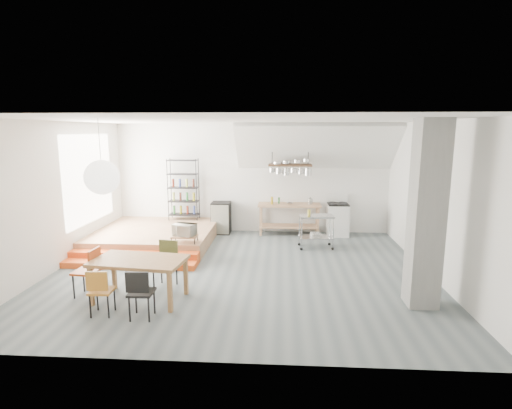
# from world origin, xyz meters

# --- Properties ---
(floor) EXTENTS (8.00, 8.00, 0.00)m
(floor) POSITION_xyz_m (0.00, 0.00, 0.00)
(floor) COLOR #535D60
(floor) RESTS_ON ground
(wall_back) EXTENTS (8.00, 0.04, 3.20)m
(wall_back) POSITION_xyz_m (0.00, 3.50, 1.60)
(wall_back) COLOR silver
(wall_back) RESTS_ON ground
(wall_left) EXTENTS (0.04, 7.00, 3.20)m
(wall_left) POSITION_xyz_m (-4.00, 0.00, 1.60)
(wall_left) COLOR silver
(wall_left) RESTS_ON ground
(wall_right) EXTENTS (0.04, 7.00, 3.20)m
(wall_right) POSITION_xyz_m (4.00, 0.00, 1.60)
(wall_right) COLOR silver
(wall_right) RESTS_ON ground
(ceiling) EXTENTS (8.00, 7.00, 0.02)m
(ceiling) POSITION_xyz_m (0.00, 0.00, 3.20)
(ceiling) COLOR white
(ceiling) RESTS_ON wall_back
(slope_ceiling) EXTENTS (4.40, 1.44, 1.32)m
(slope_ceiling) POSITION_xyz_m (1.80, 2.90, 2.55)
(slope_ceiling) COLOR white
(slope_ceiling) RESTS_ON wall_back
(window_pane) EXTENTS (0.02, 2.50, 2.20)m
(window_pane) POSITION_xyz_m (-3.98, 1.50, 1.80)
(window_pane) COLOR white
(window_pane) RESTS_ON wall_left
(platform) EXTENTS (3.00, 3.00, 0.40)m
(platform) POSITION_xyz_m (-2.50, 2.00, 0.20)
(platform) COLOR #A27251
(platform) RESTS_ON ground
(step_lower) EXTENTS (3.00, 0.35, 0.13)m
(step_lower) POSITION_xyz_m (-2.50, 0.05, 0.07)
(step_lower) COLOR #E0511A
(step_lower) RESTS_ON ground
(step_upper) EXTENTS (3.00, 0.35, 0.27)m
(step_upper) POSITION_xyz_m (-2.50, 0.40, 0.13)
(step_upper) COLOR #E0511A
(step_upper) RESTS_ON ground
(concrete_column) EXTENTS (0.50, 0.50, 3.20)m
(concrete_column) POSITION_xyz_m (3.30, -1.50, 1.60)
(concrete_column) COLOR gray
(concrete_column) RESTS_ON ground
(kitchen_counter) EXTENTS (1.80, 0.60, 0.91)m
(kitchen_counter) POSITION_xyz_m (1.10, 3.15, 0.63)
(kitchen_counter) COLOR #A27251
(kitchen_counter) RESTS_ON ground
(stove) EXTENTS (0.60, 0.60, 1.18)m
(stove) POSITION_xyz_m (2.50, 3.16, 0.48)
(stove) COLOR white
(stove) RESTS_ON ground
(pot_rack) EXTENTS (1.20, 0.50, 1.43)m
(pot_rack) POSITION_xyz_m (1.13, 2.92, 1.98)
(pot_rack) COLOR #402C19
(pot_rack) RESTS_ON ceiling
(wire_shelving) EXTENTS (0.88, 0.38, 1.80)m
(wire_shelving) POSITION_xyz_m (-2.00, 3.20, 1.33)
(wire_shelving) COLOR black
(wire_shelving) RESTS_ON platform
(microwave_shelf) EXTENTS (0.60, 0.40, 0.16)m
(microwave_shelf) POSITION_xyz_m (-1.40, 0.75, 0.55)
(microwave_shelf) COLOR #A27251
(microwave_shelf) RESTS_ON platform
(paper_lantern) EXTENTS (0.60, 0.60, 0.60)m
(paper_lantern) POSITION_xyz_m (-2.24, -1.55, 2.20)
(paper_lantern) COLOR white
(paper_lantern) RESTS_ON ceiling
(dining_table) EXTENTS (1.69, 1.08, 0.76)m
(dining_table) POSITION_xyz_m (-1.64, -1.62, 0.68)
(dining_table) COLOR brown
(dining_table) RESTS_ON ground
(chair_mustard) EXTENTS (0.38, 0.38, 0.80)m
(chair_mustard) POSITION_xyz_m (-2.06, -2.29, 0.48)
(chair_mustard) COLOR #AA681D
(chair_mustard) RESTS_ON ground
(chair_black) EXTENTS (0.39, 0.39, 0.84)m
(chair_black) POSITION_xyz_m (-1.37, -2.37, 0.50)
(chair_black) COLOR black
(chair_black) RESTS_ON ground
(chair_olive) EXTENTS (0.47, 0.47, 0.89)m
(chair_olive) POSITION_xyz_m (-1.36, -0.92, 0.53)
(chair_olive) COLOR brown
(chair_olive) RESTS_ON ground
(chair_red) EXTENTS (0.44, 0.44, 0.90)m
(chair_red) POSITION_xyz_m (-2.61, -1.50, 0.54)
(chair_red) COLOR #C04A1B
(chair_red) RESTS_ON ground
(rolling_cart) EXTENTS (0.91, 0.56, 0.86)m
(rolling_cart) POSITION_xyz_m (1.77, 1.82, 0.56)
(rolling_cart) COLOR silver
(rolling_cart) RESTS_ON ground
(mini_fridge) EXTENTS (0.55, 0.55, 0.93)m
(mini_fridge) POSITION_xyz_m (-0.90, 3.20, 0.46)
(mini_fridge) COLOR black
(mini_fridge) RESTS_ON ground
(microwave) EXTENTS (0.58, 0.47, 0.28)m
(microwave) POSITION_xyz_m (-1.40, 0.75, 0.71)
(microwave) COLOR beige
(microwave) RESTS_ON microwave_shelf
(bowl) EXTENTS (0.24, 0.24, 0.05)m
(bowl) POSITION_xyz_m (1.12, 3.10, 0.93)
(bowl) COLOR silver
(bowl) RESTS_ON kitchen_counter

